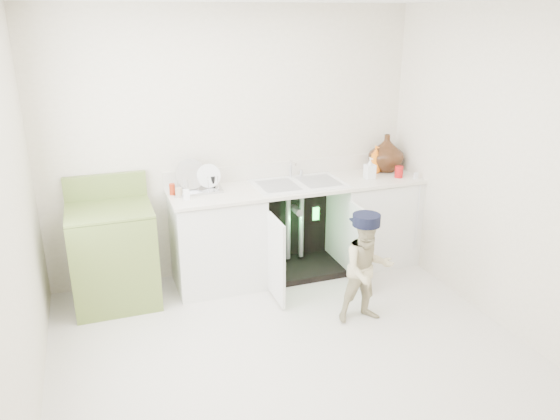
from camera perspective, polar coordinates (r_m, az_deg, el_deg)
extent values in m
plane|color=beige|center=(4.32, 0.84, -14.05)|extent=(3.50, 3.50, 0.00)
cube|color=#EEE3CC|center=(5.15, -4.95, 6.77)|extent=(3.50, 2.50, 0.02)
cube|color=#EEE3CC|center=(2.53, 13.05, -8.05)|extent=(3.50, 2.50, 0.02)
cube|color=#EEE3CC|center=(3.59, -26.28, -1.16)|extent=(2.50, 3.00, 0.02)
cube|color=#EEE3CC|center=(4.66, 21.61, 4.02)|extent=(2.50, 3.00, 0.02)
cube|color=white|center=(5.07, -6.54, -3.26)|extent=(0.80, 0.60, 0.86)
cube|color=white|center=(5.61, 9.55, -1.08)|extent=(0.80, 0.60, 0.86)
cube|color=black|center=(5.52, 0.90, -1.15)|extent=(0.80, 0.06, 0.86)
cube|color=black|center=(5.45, 1.88, -6.04)|extent=(0.80, 0.60, 0.06)
cylinder|color=gray|center=(5.34, 0.84, -1.66)|extent=(0.05, 0.05, 0.70)
cylinder|color=gray|center=(5.39, 2.23, -1.47)|extent=(0.05, 0.05, 0.70)
cylinder|color=gray|center=(5.26, 1.75, -0.03)|extent=(0.07, 0.18, 0.07)
cube|color=white|center=(4.74, -0.38, -5.22)|extent=(0.03, 0.40, 0.76)
cube|color=white|center=(5.04, 8.26, -3.87)|extent=(0.02, 0.40, 0.76)
cube|color=white|center=(5.13, 1.98, 2.57)|extent=(2.44, 0.64, 0.03)
cube|color=white|center=(5.37, 0.86, 4.36)|extent=(2.44, 0.02, 0.15)
cube|color=white|center=(5.13, 1.99, 2.68)|extent=(0.85, 0.55, 0.02)
cube|color=gray|center=(5.06, -0.18, 2.56)|extent=(0.34, 0.40, 0.01)
cube|color=gray|center=(5.20, 4.09, 3.00)|extent=(0.34, 0.40, 0.01)
cylinder|color=silver|center=(5.30, 1.13, 4.32)|extent=(0.03, 0.03, 0.17)
cylinder|color=silver|center=(5.23, 1.36, 4.95)|extent=(0.02, 0.14, 0.02)
cylinder|color=silver|center=(5.35, 2.23, 3.91)|extent=(0.04, 0.04, 0.06)
cylinder|color=silver|center=(5.49, 14.20, -0.57)|extent=(0.01, 0.01, 0.70)
cube|color=silver|center=(5.44, 14.01, 3.49)|extent=(0.04, 0.02, 0.06)
cube|color=silver|center=(4.99, -8.73, 2.12)|extent=(0.45, 0.30, 0.02)
cylinder|color=silver|center=(4.98, -9.27, 3.00)|extent=(0.28, 0.10, 0.27)
cylinder|color=white|center=(4.99, -7.44, 3.02)|extent=(0.22, 0.06, 0.22)
cylinder|color=silver|center=(4.84, -10.61, 2.39)|extent=(0.01, 0.01, 0.13)
cylinder|color=silver|center=(4.86, -9.57, 2.50)|extent=(0.01, 0.01, 0.13)
cylinder|color=silver|center=(4.87, -8.54, 2.61)|extent=(0.01, 0.01, 0.13)
cylinder|color=silver|center=(4.89, -7.52, 2.72)|extent=(0.01, 0.01, 0.13)
cylinder|color=silver|center=(4.90, -6.51, 2.83)|extent=(0.01, 0.01, 0.13)
imported|color=#451C13|center=(5.63, 11.04, 5.89)|extent=(0.36, 0.36, 0.37)
imported|color=orange|center=(5.54, 9.96, 5.22)|extent=(0.11, 0.11, 0.27)
imported|color=white|center=(5.34, 9.37, 4.34)|extent=(0.09, 0.10, 0.21)
cylinder|color=red|center=(5.45, 12.32, 3.91)|extent=(0.08, 0.08, 0.11)
cylinder|color=#AF2B0F|center=(4.90, -11.20, 2.15)|extent=(0.05, 0.05, 0.10)
cylinder|color=tan|center=(4.84, -10.53, 1.82)|extent=(0.06, 0.06, 0.08)
cylinder|color=black|center=(5.00, -7.03, 2.85)|extent=(0.04, 0.04, 0.12)
cube|color=white|center=(4.75, -9.75, 1.59)|extent=(0.05, 0.05, 0.09)
cube|color=olive|center=(4.95, -16.96, -4.71)|extent=(0.70, 0.65, 0.85)
cube|color=olive|center=(4.79, -17.48, 0.07)|extent=(0.70, 0.65, 0.02)
cube|color=olive|center=(5.03, -17.79, 2.35)|extent=(0.70, 0.06, 0.22)
cylinder|color=black|center=(4.64, -19.53, -0.86)|extent=(0.16, 0.16, 0.02)
cylinder|color=silver|center=(4.64, -19.54, -0.72)|extent=(0.18, 0.18, 0.01)
cylinder|color=black|center=(4.94, -19.60, 0.38)|extent=(0.16, 0.16, 0.02)
cylinder|color=silver|center=(4.94, -19.62, 0.51)|extent=(0.18, 0.18, 0.01)
cylinder|color=black|center=(4.65, -15.22, -0.37)|extent=(0.16, 0.16, 0.02)
cylinder|color=silver|center=(4.64, -15.23, -0.23)|extent=(0.18, 0.18, 0.01)
cylinder|color=black|center=(4.95, -15.56, 0.84)|extent=(0.16, 0.16, 0.02)
cylinder|color=silver|center=(4.94, -15.57, 0.97)|extent=(0.18, 0.18, 0.01)
imported|color=beige|center=(4.49, 9.10, -6.17)|extent=(0.47, 0.38, 0.92)
cylinder|color=black|center=(4.32, 9.40, -1.07)|extent=(0.24, 0.24, 0.09)
cube|color=black|center=(4.42, 8.85, -1.05)|extent=(0.18, 0.10, 0.01)
cube|color=black|center=(4.90, 3.74, -0.35)|extent=(0.07, 0.01, 0.14)
cube|color=#26F23F|center=(4.89, 3.78, -0.38)|extent=(0.06, 0.00, 0.12)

